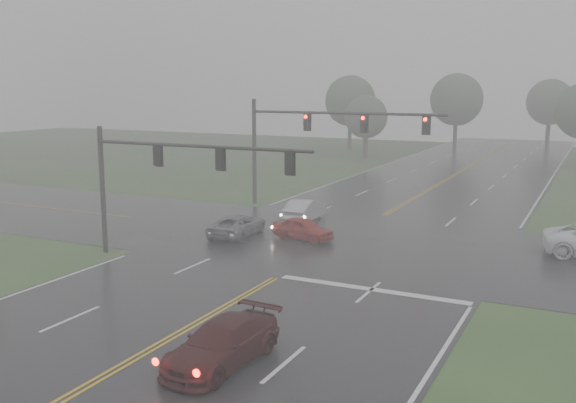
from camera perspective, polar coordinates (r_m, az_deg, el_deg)
The scene contains 13 objects.
main_road at distance 34.65m, azimuth 3.41°, elevation -4.25°, with size 18.00×160.00×0.02m, color black.
cross_street at distance 36.45m, azimuth 4.64°, elevation -3.54°, with size 120.00×14.00×0.02m, color black.
stop_bar at distance 28.09m, azimuth 7.44°, elevation -7.80°, with size 8.50×0.50×0.01m, color silver.
sedan_maroon at distance 20.95m, azimuth -5.83°, elevation -14.22°, with size 1.93×4.74×1.38m, color black.
sedan_red at distance 36.71m, azimuth 1.36°, elevation -3.41°, with size 1.48×3.68×1.25m, color #9C130E.
sedan_silver at distance 41.75m, azimuth 1.49°, elevation -1.74°, with size 1.51×4.32×1.42m, color #ADAFB5.
car_grey at distance 37.69m, azimuth -4.49°, elevation -3.08°, with size 2.11×4.57×1.27m, color #5A5D62.
signal_gantry_near at distance 32.08m, azimuth -11.32°, elevation 2.90°, with size 12.13×0.29×6.64m.
signal_gantry_far at distance 45.47m, azimuth 1.89°, elevation 6.19°, with size 14.29×0.39×7.74m.
tree_nw_a at distance 78.20m, azimuth 6.94°, elevation 7.46°, with size 5.16×5.16×7.59m.
tree_n_mid at distance 90.64m, azimuth 14.76°, elevation 8.75°, with size 7.07×7.07×10.39m.
tree_nw_b at distance 88.69m, azimuth 5.55°, elevation 8.89°, with size 6.89×6.89×10.11m.
tree_n_far at distance 100.70m, azimuth 22.26°, elevation 8.18°, with size 6.60×6.60×9.69m.
Camera 1 is at (13.01, -10.93, 8.65)m, focal length 40.00 mm.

